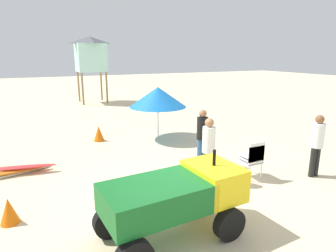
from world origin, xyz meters
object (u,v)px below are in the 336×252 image
Objects in this scene: utility_cart at (176,196)px; lifeguard_near_left at (209,146)px; lifeguard_tower at (90,54)px; lifeguard_near_right at (317,142)px; traffic_cone_far at (99,134)px; traffic_cone_near at (9,211)px; stacked_plastic_chairs at (253,157)px; lifeguard_near_center at (202,134)px; surfboard_pile at (13,171)px; beach_umbrella_left at (158,97)px.

lifeguard_near_left reaches higher than utility_cart.
lifeguard_near_right is at bearing -79.55° from lifeguard_tower.
utility_cart reaches higher than traffic_cone_far.
lifeguard_near_left is 3.25× the size of traffic_cone_near.
stacked_plastic_chairs is 0.61× the size of lifeguard_near_center.
lifeguard_tower is (1.76, 15.83, 2.40)m from utility_cart.
lifeguard_tower is at bearing 79.71° from traffic_cone_far.
traffic_cone_near is (-4.47, 0.09, -0.71)m from lifeguard_near_left.
traffic_cone_far is (2.80, 4.79, 0.02)m from traffic_cone_near.
stacked_plastic_chairs is at bearing 159.53° from lifeguard_near_right.
lifeguard_tower is at bearing 72.32° from traffic_cone_near.
lifeguard_near_left reaches higher than surfboard_pile.
beach_umbrella_left reaches higher than traffic_cone_far.
lifeguard_tower is 15.06m from traffic_cone_near.
lifeguard_tower reaches higher than lifeguard_near_right.
beach_umbrella_left reaches higher than lifeguard_near_center.
utility_cart is 0.61× the size of lifeguard_tower.
surfboard_pile is 1.34× the size of lifeguard_near_center.
lifeguard_near_right is 7.36m from traffic_cone_near.
lifeguard_near_right is 0.78× the size of beach_umbrella_left.
lifeguard_near_center reaches higher than utility_cart.
traffic_cone_far is (-4.46, 5.77, -0.68)m from lifeguard_near_right.
surfboard_pile is at bearing -141.71° from traffic_cone_far.
lifeguard_near_right is 3.23× the size of traffic_cone_near.
lifeguard_near_center is (4.98, -1.59, 0.84)m from surfboard_pile.
lifeguard_tower is 8.31× the size of traffic_cone_near.
utility_cart is 4.61m from lifeguard_near_right.
traffic_cone_far is at bearing 108.93° from lifeguard_near_left.
lifeguard_tower is (0.01, 14.17, 2.22)m from lifeguard_near_left.
beach_umbrella_left is at bearing -16.37° from traffic_cone_far.
surfboard_pile is at bearing -111.38° from lifeguard_tower.
stacked_plastic_chairs is 1.79× the size of traffic_cone_far.
lifeguard_near_center reaches higher than surfboard_pile.
lifeguard_near_right is (2.79, -0.89, -0.01)m from lifeguard_near_left.
traffic_cone_far is at bearing -100.29° from lifeguard_tower.
surfboard_pile is 5.29m from lifeguard_near_center.
traffic_cone_near is at bearing 172.34° from lifeguard_near_right.
traffic_cone_near is at bearing 147.33° from utility_cart.
utility_cart is at bearing -57.52° from surfboard_pile.
beach_umbrella_left reaches higher than lifeguard_near_right.
lifeguard_near_left is 0.78× the size of beach_umbrella_left.
lifeguard_near_left is at bearing 166.32° from stacked_plastic_chairs.
lifeguard_near_left is at bearing -90.05° from lifeguard_tower.
lifeguard_tower reaches higher than traffic_cone_near.
utility_cart is 3.28m from traffic_cone_near.
beach_umbrella_left reaches higher than traffic_cone_near.
lifeguard_tower reaches higher than lifeguard_near_center.
utility_cart is 1.17× the size of surfboard_pile.
surfboard_pile is 4.32× the size of traffic_cone_near.
lifeguard_near_right is 15.47m from lifeguard_tower.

